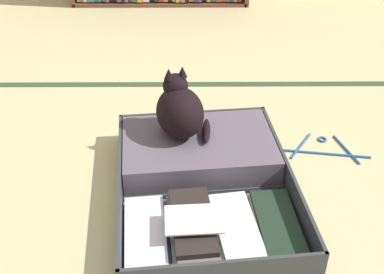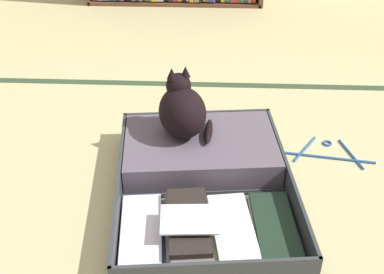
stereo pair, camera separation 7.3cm
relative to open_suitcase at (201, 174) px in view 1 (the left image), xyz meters
The scene contains 5 objects.
ground_plane 0.16m from the open_suitcase, 116.23° to the right, with size 10.00×10.00×0.00m, color #C5B986.
tatami_border 0.82m from the open_suitcase, 94.56° to the left, with size 4.80×0.05×0.00m.
open_suitcase is the anchor object (origin of this frame).
black_cat 0.27m from the open_suitcase, 115.16° to the left, with size 0.25×0.28×0.28m.
clothes_hanger 0.58m from the open_suitcase, 23.37° to the left, with size 0.38×0.22×0.01m.
Camera 1 is at (0.02, -1.36, 1.25)m, focal length 46.21 mm.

